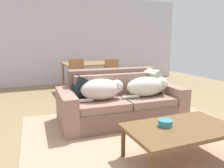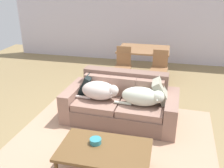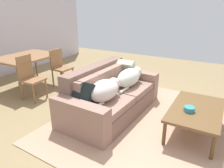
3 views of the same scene
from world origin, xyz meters
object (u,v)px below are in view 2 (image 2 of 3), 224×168
Objects in this scene: couch at (121,103)px; dining_chair_near_right at (159,67)px; throw_pillow_by_left_arm at (86,84)px; dog_on_right_cushion at (143,97)px; dining_table at (144,51)px; dog_on_left_cushion at (100,90)px; dining_chair_near_left at (123,64)px; throw_pillow_by_right_arm at (161,91)px; coffee_table at (105,151)px; bowl_on_coffee_table at (96,141)px.

dining_chair_near_right is (0.59, 1.71, 0.18)m from couch.
throw_pillow_by_left_arm is (-0.70, 0.09, 0.28)m from couch.
dog_on_right_cushion is 0.65× the size of dining_table.
dog_on_left_cushion is at bearing -157.22° from couch.
dog_on_right_cushion is 2.06m from dining_chair_near_left.
throw_pillow_by_right_arm is at bearing 41.60° from dog_on_right_cushion.
dog_on_right_cushion is 1.94× the size of throw_pillow_by_right_arm.
dining_table is (-0.56, 2.27, 0.07)m from throw_pillow_by_right_arm.
throw_pillow_by_right_arm reaches higher than throw_pillow_by_left_arm.
throw_pillow_by_right_arm is at bearing 11.12° from dog_on_left_cushion.
coffee_table is 7.63× the size of bowl_on_coffee_table.
dog_on_left_cushion is 0.86× the size of dining_chair_near_left.
dog_on_right_cushion reaches higher than bowl_on_coffee_table.
couch is at bearing 155.28° from dog_on_right_cushion.
dog_on_right_cushion is (0.41, -0.21, 0.28)m from couch.
dog_on_right_cushion is at bearing 74.81° from coffee_table.
dining_chair_near_right is at bearing -3.80° from dining_chair_near_left.
dog_on_left_cushion is at bearing -114.24° from dining_chair_near_right.
dining_table reaches higher than bowl_on_coffee_table.
throw_pillow_by_left_arm reaches higher than bowl_on_coffee_table.
dog_on_right_cushion is at bearing -14.93° from throw_pillow_by_left_arm.
dining_chair_near_left is at bearing 96.43° from coffee_table.
throw_pillow_by_left_arm reaches higher than dining_table.
coffee_table is (-0.64, -1.52, -0.26)m from throw_pillow_by_right_arm.
dog_on_left_cushion reaches higher than bowl_on_coffee_table.
dining_chair_near_left is at bearing 93.96° from bowl_on_coffee_table.
couch is at bearing -93.53° from dining_table.
bowl_on_coffee_table is at bearing -67.36° from throw_pillow_by_left_arm.
dining_chair_near_right is (1.29, 1.63, -0.10)m from throw_pillow_by_left_arm.
throw_pillow_by_right_arm is at bearing -2.32° from throw_pillow_by_left_arm.
dog_on_left_cushion is 2.08m from dining_chair_near_right.
dining_chair_near_right is (0.89, -0.01, -0.00)m from dining_chair_near_left.
throw_pillow_by_left_arm is 2.08m from dining_chair_near_right.
couch is 0.76m from throw_pillow_by_left_arm.
dining_chair_near_right reaches higher than throw_pillow_by_right_arm.
dining_table is at bearing 86.58° from bowl_on_coffee_table.
dog_on_right_cushion is 2.27× the size of throw_pillow_by_left_arm.
dining_table is (0.08, 3.79, 0.33)m from coffee_table.
dog_on_right_cushion is 5.39× the size of bowl_on_coffee_table.
throw_pillow_by_left_arm is 0.85× the size of throw_pillow_by_right_arm.
couch reaches higher than throw_pillow_by_left_arm.
dog_on_left_cushion is 0.66× the size of coffee_table.
dining_chair_near_left is 0.89m from dining_chair_near_right.
dining_chair_near_right is (0.45, -0.59, -0.20)m from dining_table.
throw_pillow_by_right_arm is at bearing 4.70° from couch.
throw_pillow_by_left_arm is 2.37m from dining_table.
dining_chair_near_left is (-0.71, 1.94, -0.10)m from dog_on_right_cushion.
dining_chair_near_right is at bearing 80.70° from coffee_table.
bowl_on_coffee_table is (-0.49, -1.19, -0.15)m from dog_on_right_cushion.
dining_chair_near_left reaches higher than dog_on_right_cushion.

